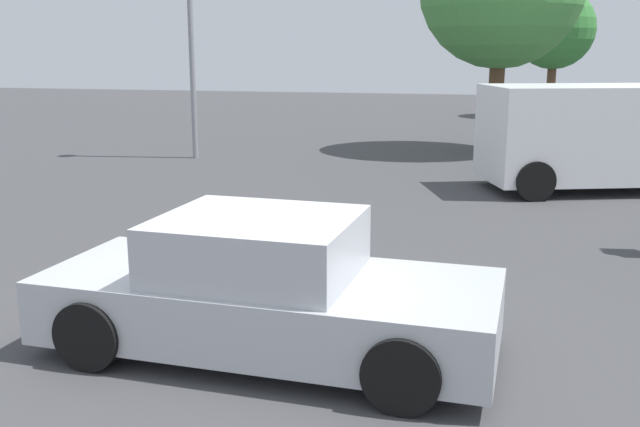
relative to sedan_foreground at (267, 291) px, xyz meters
name	(u,v)px	position (x,y,z in m)	size (l,w,h in m)	color
ground_plane	(264,346)	(-0.06, 0.09, -0.60)	(80.00, 80.00, 0.00)	#424244
sedan_foreground	(267,291)	(0.00, 0.00, 0.00)	(4.29, 1.99, 1.31)	#B7BABF
dog	(78,281)	(-2.50, 0.79, -0.35)	(0.48, 0.57, 0.40)	beige
van_white	(608,134)	(4.17, 9.31, 0.54)	(5.21, 3.44, 2.10)	white
tree_back_left	(555,29)	(4.08, 25.66, 2.96)	(3.25, 3.25, 5.21)	brown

